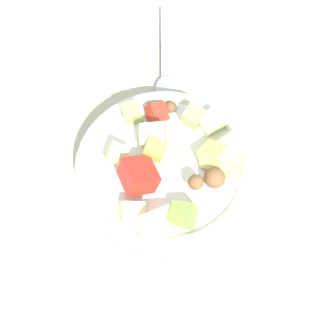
# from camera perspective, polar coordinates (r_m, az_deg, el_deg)

# --- Properties ---
(ground_plane) EXTENTS (2.40, 2.40, 0.00)m
(ground_plane) POSITION_cam_1_polar(r_m,az_deg,el_deg) (0.64, -0.43, -1.97)
(ground_plane) COLOR silver
(placemat) EXTENTS (0.50, 0.36, 0.01)m
(placemat) POSITION_cam_1_polar(r_m,az_deg,el_deg) (0.64, -0.43, -1.86)
(placemat) COLOR #BCB299
(placemat) RESTS_ON ground_plane
(salad_bowl) EXTENTS (0.23, 0.23, 0.10)m
(salad_bowl) POSITION_cam_1_polar(r_m,az_deg,el_deg) (0.60, 0.11, -0.27)
(salad_bowl) COLOR white
(salad_bowl) RESTS_ON placemat
(serving_spoon) EXTENTS (0.21, 0.05, 0.01)m
(serving_spoon) POSITION_cam_1_polar(r_m,az_deg,el_deg) (0.73, -0.14, 12.15)
(serving_spoon) COLOR #B7B7BC
(serving_spoon) RESTS_ON placemat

